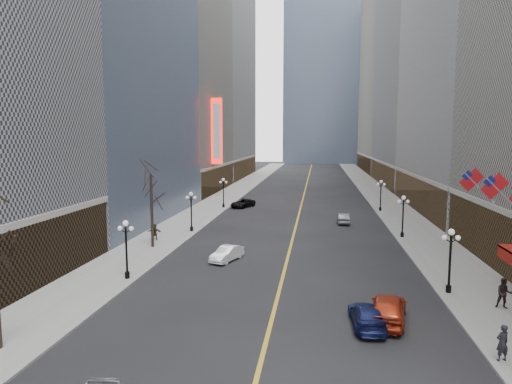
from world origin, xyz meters
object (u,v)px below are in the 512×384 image
(streetlamp_east_3, at_px, (381,192))
(car_sb_near, at_px, (367,316))
(car_sb_mid, at_px, (388,308))
(streetlamp_west_2, at_px, (191,207))
(streetlamp_west_3, at_px, (223,190))
(streetlamp_west_1, at_px, (126,243))
(car_sb_far, at_px, (343,218))
(streetlamp_east_1, at_px, (450,254))
(ped_ne_corner, at_px, (502,343))
(car_nb_far, at_px, (243,203))
(car_nb_mid, at_px, (227,254))
(streetlamp_east_2, at_px, (403,212))

(streetlamp_east_3, relative_size, car_sb_near, 1.00)
(streetlamp_east_3, bearing_deg, car_sb_mid, -96.76)
(streetlamp_west_2, relative_size, car_sb_near, 1.00)
(streetlamp_west_2, bearing_deg, car_sb_near, -54.47)
(streetlamp_east_3, distance_m, streetlamp_west_3, 23.60)
(streetlamp_west_1, distance_m, car_sb_near, 18.65)
(car_sb_mid, bearing_deg, streetlamp_west_3, -54.33)
(streetlamp_west_3, xyz_separation_m, car_sb_mid, (18.68, -41.51, -2.05))
(streetlamp_west_3, height_order, car_sb_far, streetlamp_west_3)
(streetlamp_east_1, relative_size, ped_ne_corner, 2.47)
(streetlamp_east_3, bearing_deg, streetlamp_west_2, -142.67)
(car_nb_far, xyz_separation_m, ped_ne_corner, (20.60, -47.28, 0.40))
(streetlamp_west_3, bearing_deg, streetlamp_west_1, -90.00)
(car_sb_near, bearing_deg, streetlamp_west_3, -70.59)
(car_sb_near, bearing_deg, streetlamp_west_1, -22.98)
(car_nb_mid, xyz_separation_m, ped_ne_corner, (16.89, -16.40, 0.41))
(streetlamp_east_2, relative_size, streetlamp_west_2, 1.00)
(ped_ne_corner, bearing_deg, streetlamp_west_1, -42.96)
(streetlamp_east_2, bearing_deg, streetlamp_west_3, 142.67)
(car_nb_far, bearing_deg, car_nb_mid, -60.69)
(streetlamp_west_1, bearing_deg, car_sb_near, -20.06)
(car_nb_mid, relative_size, car_sb_far, 0.99)
(car_nb_far, distance_m, car_sb_mid, 45.70)
(streetlamp_west_3, height_order, ped_ne_corner, streetlamp_west_3)
(streetlamp_east_1, relative_size, car_sb_near, 1.00)
(streetlamp_west_2, height_order, ped_ne_corner, streetlamp_west_2)
(streetlamp_west_1, xyz_separation_m, car_sb_near, (17.39, -6.35, -2.24))
(streetlamp_east_2, height_order, car_sb_mid, streetlamp_east_2)
(car_nb_far, xyz_separation_m, car_sb_mid, (15.88, -42.85, 0.19))
(car_sb_far, bearing_deg, streetlamp_west_1, 54.44)
(streetlamp_west_2, distance_m, car_sb_far, 19.44)
(streetlamp_east_2, height_order, streetlamp_west_1, same)
(car_sb_mid, height_order, ped_ne_corner, ped_ne_corner)
(streetlamp_east_2, xyz_separation_m, car_nb_far, (-20.80, 19.34, -2.24))
(streetlamp_east_2, height_order, car_nb_far, streetlamp_east_2)
(car_nb_far, bearing_deg, streetlamp_west_2, -75.78)
(streetlamp_east_2, height_order, car_sb_near, streetlamp_east_2)
(streetlamp_west_1, relative_size, streetlamp_west_2, 1.00)
(streetlamp_east_1, xyz_separation_m, streetlamp_west_2, (-23.60, 18.00, 0.00))
(streetlamp_east_1, bearing_deg, streetlamp_west_2, 142.67)
(streetlamp_east_2, height_order, streetlamp_east_3, same)
(car_sb_near, bearing_deg, car_sb_far, -93.43)
(car_sb_mid, bearing_deg, streetlamp_east_2, -90.38)
(streetlamp_east_1, bearing_deg, car_nb_mid, 159.27)
(streetlamp_west_3, height_order, car_sb_mid, streetlamp_west_3)
(streetlamp_east_3, distance_m, car_sb_near, 42.86)
(car_nb_mid, bearing_deg, car_sb_mid, -24.75)
(streetlamp_east_1, height_order, streetlamp_west_1, same)
(streetlamp_east_3, xyz_separation_m, car_sb_near, (-6.21, -42.35, -2.24))
(car_sb_near, height_order, car_sb_far, car_sb_far)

